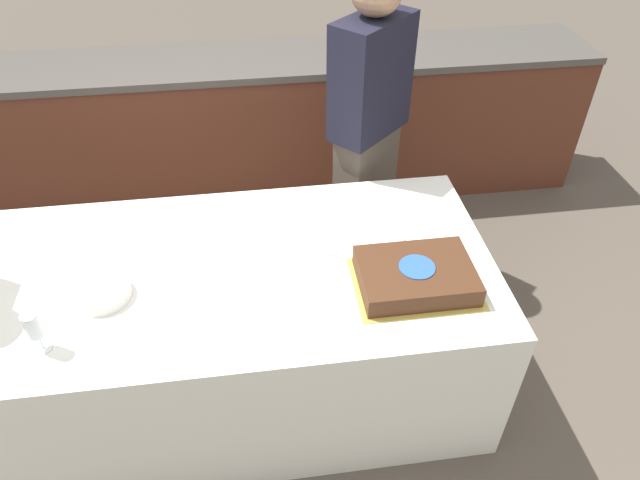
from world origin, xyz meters
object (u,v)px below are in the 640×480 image
(plate_stack, at_px, (103,293))
(wine_glass, at_px, (33,327))
(person_cutting_cake, at_px, (368,133))
(cake, at_px, (416,276))

(plate_stack, bearing_deg, wine_glass, -127.19)
(wine_glass, relative_size, person_cutting_cake, 0.10)
(cake, bearing_deg, person_cutting_cake, 90.00)
(person_cutting_cake, bearing_deg, cake, 47.45)
(cake, height_order, wine_glass, wine_glass)
(cake, distance_m, plate_stack, 1.15)
(plate_stack, relative_size, wine_glass, 1.24)
(wine_glass, bearing_deg, cake, 5.62)
(plate_stack, bearing_deg, person_cutting_cake, 35.70)
(plate_stack, xyz_separation_m, wine_glass, (-0.17, -0.22, 0.09))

